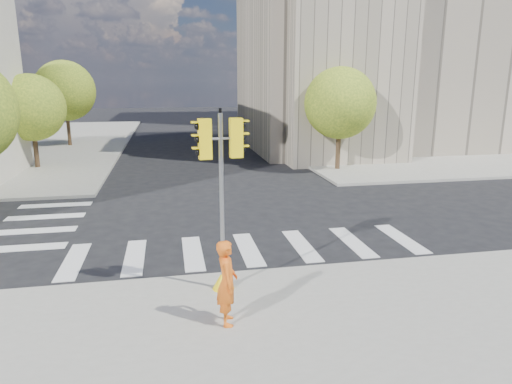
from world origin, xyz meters
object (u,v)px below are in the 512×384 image
at_px(lamp_far, 277,89).
at_px(traffic_signal, 222,216).
at_px(photographer, 227,282).
at_px(lamp_near, 326,92).

bearing_deg(lamp_far, traffic_signal, -105.70).
bearing_deg(traffic_signal, photographer, -100.80).
height_order(lamp_far, photographer, lamp_far).
xyz_separation_m(lamp_far, photographer, (-9.40, -34.73, -3.47)).
height_order(lamp_near, traffic_signal, lamp_near).
bearing_deg(traffic_signal, lamp_near, 57.04).
bearing_deg(photographer, traffic_signal, -0.24).
bearing_deg(lamp_near, lamp_far, 90.00).
bearing_deg(lamp_far, lamp_near, -90.00).
relative_size(traffic_signal, photographer, 2.39).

